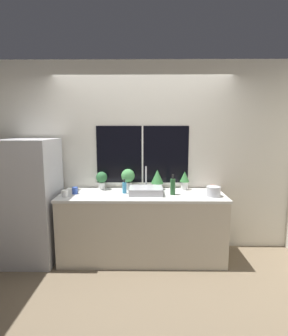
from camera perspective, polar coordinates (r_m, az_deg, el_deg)
ground_plane at (r=3.54m, az=-0.50°, el=-21.37°), size 14.00×14.00×0.00m
wall_back at (r=3.81m, az=-0.32°, el=2.36°), size 8.00×0.09×2.70m
wall_left at (r=5.09m, az=-25.54°, el=3.14°), size 0.06×7.00×2.70m
wall_right at (r=5.04m, az=25.49°, el=3.10°), size 0.06×7.00×2.70m
counter at (r=3.64m, az=-0.41°, el=-12.57°), size 2.19×0.68×0.90m
refrigerator at (r=3.83m, az=-24.00°, el=-6.53°), size 0.76×0.72×1.63m
sink at (r=3.49m, az=0.42°, el=-4.91°), size 0.44×0.39×0.34m
potted_plant_far_left at (r=3.77m, az=-9.20°, el=-2.34°), size 0.16×0.16×0.25m
potted_plant_center_left at (r=3.72m, az=-3.50°, el=-2.00°), size 0.19×0.19×0.29m
potted_plant_center_right at (r=3.72m, az=2.91°, el=-2.12°), size 0.18×0.18×0.28m
potted_plant_far_right at (r=3.76m, az=8.83°, el=-2.46°), size 0.13×0.13×0.26m
soap_bottle at (r=3.53m, az=-4.29°, el=-4.23°), size 0.06×0.06×0.19m
bottle_tall at (r=3.46m, az=6.28°, el=-3.97°), size 0.07×0.07×0.27m
mug_white at (r=3.50m, az=-16.84°, el=-5.33°), size 0.08×0.08×0.09m
mug_blue at (r=3.61m, az=-14.81°, el=-4.76°), size 0.08×0.08×0.09m
mug_red at (r=3.71m, az=14.75°, el=-4.38°), size 0.09×0.09×0.09m
kettle at (r=3.49m, az=14.89°, el=-4.84°), size 0.18×0.18×0.14m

